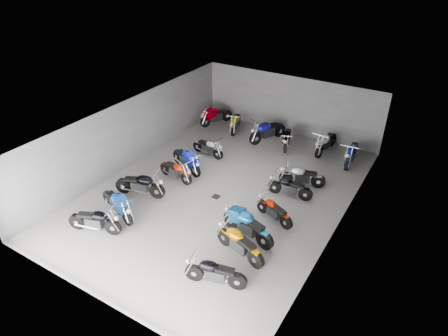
# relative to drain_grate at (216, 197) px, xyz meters

# --- Properties ---
(ground) EXTENTS (14.00, 14.00, 0.00)m
(ground) POSITION_rel_drain_grate_xyz_m (0.00, 0.50, -0.01)
(ground) COLOR #999691
(ground) RESTS_ON ground
(wall_back) EXTENTS (10.00, 0.10, 3.20)m
(wall_back) POSITION_rel_drain_grate_xyz_m (0.00, 7.50, 1.59)
(wall_back) COLOR gray
(wall_back) RESTS_ON ground
(wall_left) EXTENTS (0.10, 14.00, 3.20)m
(wall_left) POSITION_rel_drain_grate_xyz_m (-5.00, 0.50, 1.59)
(wall_left) COLOR gray
(wall_left) RESTS_ON ground
(wall_right) EXTENTS (0.10, 14.00, 3.20)m
(wall_right) POSITION_rel_drain_grate_xyz_m (5.00, 0.50, 1.59)
(wall_right) COLOR gray
(wall_right) RESTS_ON ground
(ceiling) EXTENTS (10.00, 14.00, 0.04)m
(ceiling) POSITION_rel_drain_grate_xyz_m (0.00, 0.50, 3.21)
(ceiling) COLOR black
(ceiling) RESTS_ON wall_back
(drain_grate) EXTENTS (0.32, 0.32, 0.01)m
(drain_grate) POSITION_rel_drain_grate_xyz_m (0.00, 0.00, 0.00)
(drain_grate) COLOR black
(drain_grate) RESTS_ON ground
(motorcycle_left_a) EXTENTS (2.05, 0.78, 0.93)m
(motorcycle_left_a) POSITION_rel_drain_grate_xyz_m (-2.58, -4.25, 0.50)
(motorcycle_left_a) COLOR black
(motorcycle_left_a) RESTS_ON ground
(motorcycle_left_b) EXTENTS (2.18, 0.85, 0.99)m
(motorcycle_left_b) POSITION_rel_drain_grate_xyz_m (-2.59, -3.09, 0.53)
(motorcycle_left_b) COLOR black
(motorcycle_left_b) RESTS_ON ground
(motorcycle_left_c) EXTENTS (2.19, 0.77, 0.98)m
(motorcycle_left_c) POSITION_rel_drain_grate_xyz_m (-2.77, -1.56, 0.53)
(motorcycle_left_c) COLOR black
(motorcycle_left_c) RESTS_ON ground
(motorcycle_left_d) EXTENTS (1.94, 0.50, 0.86)m
(motorcycle_left_d) POSITION_rel_drain_grate_xyz_m (-2.27, 0.23, 0.46)
(motorcycle_left_d) COLOR black
(motorcycle_left_d) RESTS_ON ground
(motorcycle_left_e) EXTENTS (2.12, 1.00, 0.98)m
(motorcycle_left_e) POSITION_rel_drain_grate_xyz_m (-2.36, 1.17, 0.53)
(motorcycle_left_e) COLOR black
(motorcycle_left_e) RESTS_ON ground
(motorcycle_left_f) EXTENTS (1.88, 0.44, 0.83)m
(motorcycle_left_f) POSITION_rel_drain_grate_xyz_m (-2.30, 2.89, 0.45)
(motorcycle_left_f) COLOR black
(motorcycle_left_f) RESTS_ON ground
(motorcycle_right_a) EXTENTS (1.98, 0.71, 0.89)m
(motorcycle_right_a) POSITION_rel_drain_grate_xyz_m (2.58, -4.13, 0.48)
(motorcycle_right_a) COLOR black
(motorcycle_right_a) RESTS_ON ground
(motorcycle_right_b) EXTENTS (2.14, 0.73, 0.96)m
(motorcycle_right_b) POSITION_rel_drain_grate_xyz_m (2.57, -2.56, 0.52)
(motorcycle_right_b) COLOR black
(motorcycle_right_b) RESTS_ON ground
(motorcycle_right_c) EXTENTS (2.30, 0.70, 1.02)m
(motorcycle_right_c) POSITION_rel_drain_grate_xyz_m (2.35, -1.61, 0.55)
(motorcycle_right_c) COLOR black
(motorcycle_right_c) RESTS_ON ground
(motorcycle_right_d) EXTENTS (1.79, 0.76, 0.82)m
(motorcycle_right_d) POSITION_rel_drain_grate_xyz_m (2.74, -0.16, 0.44)
(motorcycle_right_d) COLOR black
(motorcycle_right_d) RESTS_ON ground
(motorcycle_right_e) EXTENTS (1.93, 0.45, 0.85)m
(motorcycle_right_e) POSITION_rel_drain_grate_xyz_m (2.61, 1.64, 0.46)
(motorcycle_right_e) COLOR black
(motorcycle_right_e) RESTS_ON ground
(motorcycle_right_f) EXTENTS (1.94, 0.86, 0.89)m
(motorcycle_right_f) POSITION_rel_drain_grate_xyz_m (2.73, 2.68, 0.48)
(motorcycle_right_f) COLOR black
(motorcycle_right_f) RESTS_ON ground
(motorcycle_back_a) EXTENTS (0.97, 2.07, 0.96)m
(motorcycle_back_a) POSITION_rel_drain_grate_xyz_m (-4.01, 6.30, 0.52)
(motorcycle_back_a) COLOR black
(motorcycle_back_a) RESTS_ON ground
(motorcycle_back_b) EXTENTS (0.79, 2.02, 0.92)m
(motorcycle_back_b) POSITION_rel_drain_grate_xyz_m (-2.60, 6.15, 0.49)
(motorcycle_back_b) COLOR black
(motorcycle_back_b) RESTS_ON ground
(motorcycle_back_c) EXTENTS (1.09, 2.26, 1.05)m
(motorcycle_back_c) POSITION_rel_drain_grate_xyz_m (-0.52, 5.90, 0.57)
(motorcycle_back_c) COLOR black
(motorcycle_back_c) RESTS_ON ground
(motorcycle_back_d) EXTENTS (0.77, 2.00, 0.91)m
(motorcycle_back_d) POSITION_rel_drain_grate_xyz_m (0.65, 5.83, 0.49)
(motorcycle_back_d) COLOR black
(motorcycle_back_d) RESTS_ON ground
(motorcycle_back_e) EXTENTS (0.49, 2.25, 0.99)m
(motorcycle_back_e) POSITION_rel_drain_grate_xyz_m (2.57, 6.28, 0.53)
(motorcycle_back_e) COLOR black
(motorcycle_back_e) RESTS_ON ground
(motorcycle_back_f) EXTENTS (0.47, 2.26, 0.99)m
(motorcycle_back_f) POSITION_rel_drain_grate_xyz_m (4.00, 5.84, 0.54)
(motorcycle_back_f) COLOR black
(motorcycle_back_f) RESTS_ON ground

